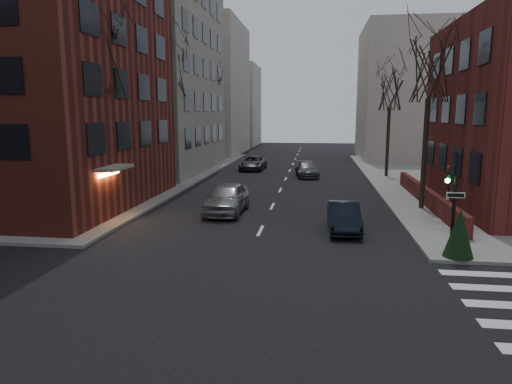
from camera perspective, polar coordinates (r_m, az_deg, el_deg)
ground at (r=11.20m, az=-7.52°, el=-20.40°), size 160.00×160.00×0.00m
building_left_brick at (r=31.73m, az=-28.32°, el=14.77°), size 15.00×15.00×18.00m
building_left_tan at (r=48.30m, az=-17.54°, el=19.35°), size 18.00×18.00×28.00m
low_wall_right at (r=29.52m, az=20.53°, el=-0.53°), size 0.35×16.00×1.00m
building_distant_la at (r=66.78m, az=-7.92°, el=12.59°), size 14.00×16.00×18.00m
building_distant_ra at (r=60.65m, az=19.77°, el=11.47°), size 14.00×14.00×16.00m
building_distant_lb at (r=82.82m, az=-3.35°, el=10.72°), size 10.00×12.00×14.00m
traffic_signal at (r=19.43m, az=23.30°, el=-2.02°), size 0.76×0.44×4.00m
tree_left_a at (r=26.13m, az=-19.12°, el=15.54°), size 4.18×4.18×10.26m
tree_left_b at (r=37.27m, az=-10.65°, el=14.69°), size 4.40×4.40×10.80m
tree_left_c at (r=50.69m, az=-5.58°, el=12.47°), size 3.96×3.96×9.72m
tree_right_a at (r=28.12m, az=20.90°, el=14.09°), size 3.96×3.96×9.72m
tree_right_b at (r=41.83m, az=16.44°, el=12.09°), size 3.74×3.74×9.18m
streetlamp_near at (r=33.17m, az=-11.56°, el=7.21°), size 0.36×0.36×6.28m
streetlamp_far at (r=52.47m, az=-4.37°, el=8.25°), size 0.36×0.36×6.28m
parked_sedan at (r=22.45m, az=10.92°, el=-3.08°), size 1.53×4.18×1.37m
car_lane_silver at (r=26.06m, az=-3.65°, el=-0.76°), size 2.12×5.07×1.71m
car_lane_gray at (r=41.17m, az=6.39°, el=2.82°), size 2.46×4.80×1.33m
car_lane_far at (r=46.10m, az=-0.40°, el=3.66°), size 2.42×5.07×1.40m
sandwich_board at (r=28.67m, az=23.11°, el=-1.00°), size 0.46×0.62×0.98m
evergreen_shrub at (r=19.19m, az=24.08°, el=-4.71°), size 1.48×1.48×1.89m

